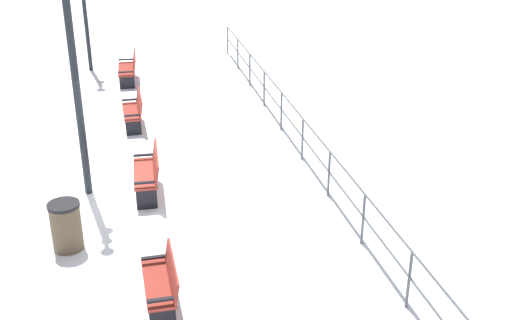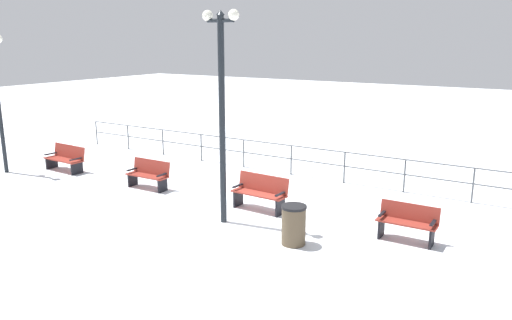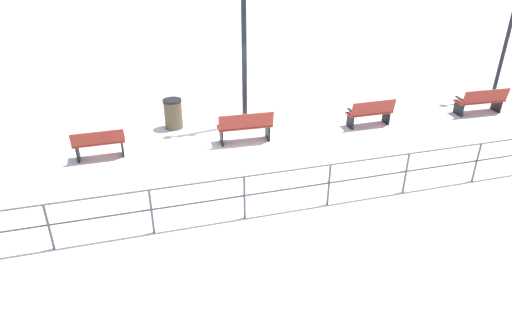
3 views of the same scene
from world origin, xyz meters
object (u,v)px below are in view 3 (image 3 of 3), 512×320
object	(u,v)px
bench_second	(370,112)
bench_fourth	(99,143)
trash_bin	(173,114)
bench_third	(245,126)
bench_nearest	(481,101)
lamppost_middle	(244,19)

from	to	relation	value
bench_second	bench_fourth	xyz separation A→B (m)	(-0.00, 7.99, 0.00)
trash_bin	bench_second	bearing A→B (deg)	-104.61
bench_fourth	trash_bin	world-z (taller)	trash_bin
bench_third	bench_nearest	bearing A→B (deg)	-87.17
trash_bin	bench_nearest	bearing A→B (deg)	-99.09
bench_second	bench_third	size ratio (longest dim) A/B	0.91
trash_bin	bench_third	bearing A→B (deg)	-131.06
bench_fourth	lamppost_middle	world-z (taller)	lamppost_middle
lamppost_middle	trash_bin	bearing A→B (deg)	81.19
bench_nearest	bench_fourth	xyz separation A→B (m)	(0.05, 11.99, 0.00)
bench_fourth	lamppost_middle	size ratio (longest dim) A/B	0.26
bench_second	trash_bin	bearing A→B (deg)	74.99
bench_third	bench_fourth	bearing A→B (deg)	91.31
bench_second	bench_fourth	size ratio (longest dim) A/B	1.07
bench_second	trash_bin	world-z (taller)	trash_bin
bench_third	bench_fourth	world-z (taller)	bench_third
bench_third	bench_fourth	distance (m)	3.99
bench_nearest	trash_bin	xyz separation A→B (m)	(1.58, 9.85, 0.01)
bench_third	trash_bin	size ratio (longest dim) A/B	1.73
bench_third	bench_fourth	size ratio (longest dim) A/B	1.18
bench_nearest	bench_second	bearing A→B (deg)	91.80
bench_nearest	trash_bin	world-z (taller)	trash_bin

